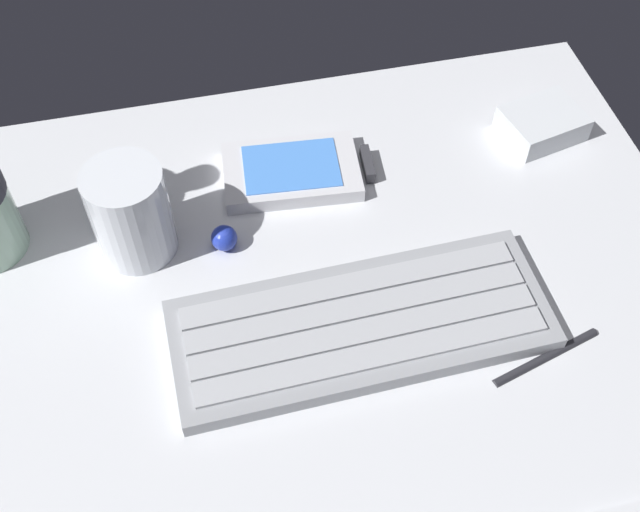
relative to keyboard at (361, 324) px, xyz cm
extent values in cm
cube|color=silver|center=(-1.95, 5.50, -1.81)|extent=(64.00, 48.00, 2.00)
cube|color=#93969B|center=(0.00, 0.00, -0.11)|extent=(29.26, 11.72, 1.40)
cube|color=#ADAFB5|center=(-0.08, 3.30, 0.74)|extent=(26.72, 2.66, 0.30)
cube|color=#ADAFB5|center=(-0.03, 1.10, 0.74)|extent=(26.72, 2.66, 0.30)
cube|color=#ADAFB5|center=(0.03, -1.10, 0.74)|extent=(26.72, 2.66, 0.30)
cube|color=#ADAFB5|center=(0.08, -3.30, 0.74)|extent=(26.72, 2.66, 0.30)
cube|color=silver|center=(-1.45, 17.00, -0.11)|extent=(12.61, 8.61, 1.40)
cube|color=#4C8CEA|center=(-1.45, 17.00, 0.64)|extent=(8.88, 6.63, 0.10)
cube|color=#333338|center=(4.92, 16.45, -0.11)|extent=(1.12, 3.85, 1.12)
cylinder|color=silver|center=(-15.91, 12.15, 3.44)|extent=(6.40, 6.40, 8.50)
cylinder|color=brown|center=(-15.91, 12.15, 2.45)|extent=(5.50, 5.50, 6.12)
cube|color=silver|center=(21.98, 17.38, 0.39)|extent=(8.05, 6.99, 2.40)
sphere|color=#2338B2|center=(-8.95, 10.50, 0.29)|extent=(2.20, 2.20, 2.20)
cylinder|color=#26262B|center=(13.05, -5.50, -0.46)|extent=(9.34, 3.22, 0.70)
camera|label=1|loc=(-10.26, -30.89, 51.15)|focal=44.22mm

